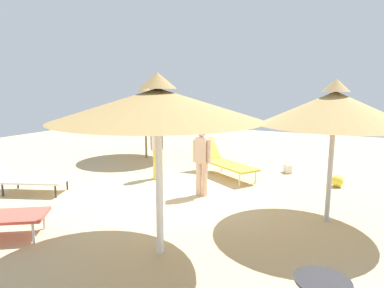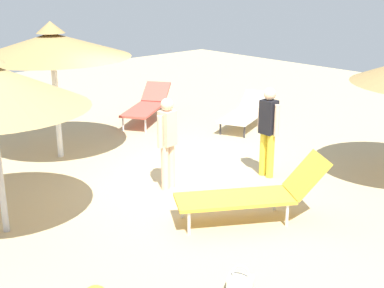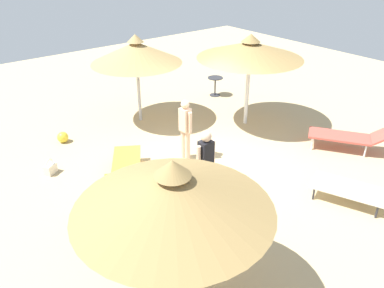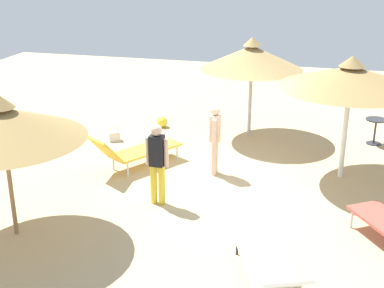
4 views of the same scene
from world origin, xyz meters
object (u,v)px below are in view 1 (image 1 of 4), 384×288
Objects in this scene: parasol_umbrella_near_right at (335,108)px; lounge_chair_front at (223,160)px; person_standing_near_left at (157,145)px; parasol_umbrella_far_left at (158,105)px; parasol_umbrella_back at (145,100)px; lounge_chair_far_right at (25,178)px; beach_ball at (337,181)px; person_standing_center at (202,158)px; handbag at (288,168)px.

parasol_umbrella_near_right is 1.19× the size of lounge_chair_front.
parasol_umbrella_far_left is at bearing -147.36° from person_standing_near_left.
parasol_umbrella_near_right is at bearing -126.90° from lounge_chair_front.
parasol_umbrella_back is 1.32× the size of lounge_chair_far_right.
parasol_umbrella_far_left is 5.63m from beach_ball.
person_standing_center is at bearing 127.01° from beach_ball.
parasol_umbrella_far_left is 6.04m from handbag.
parasol_umbrella_near_right reaches higher than lounge_chair_front.
person_standing_near_left reaches higher than beach_ball.
parasol_umbrella_back is 6.83m from parasol_umbrella_near_right.
lounge_chair_front is (3.42, -3.63, 0.09)m from lounge_chair_far_right.
beach_ball is at bearing -122.26° from handbag.
handbag is at bearing -8.65° from parasol_umbrella_far_left.
parasol_umbrella_far_left reaches higher than lounge_chair_front.
person_standing_center is at bearing -114.61° from person_standing_near_left.
lounge_chair_front is (4.47, 0.70, -1.76)m from parasol_umbrella_far_left.
parasol_umbrella_far_left is 1.14× the size of parasol_umbrella_near_right.
person_standing_near_left is at bearing -41.65° from lounge_chair_far_right.
parasol_umbrella_near_right reaches higher than person_standing_center.
handbag is (0.14, -4.78, -1.89)m from parasol_umbrella_back.
parasol_umbrella_near_right is (2.33, -2.14, -0.13)m from parasol_umbrella_far_left.
parasol_umbrella_near_right is at bearing 178.42° from beach_ball.
beach_ball is at bearing -84.33° from lounge_chair_front.
parasol_umbrella_near_right is 1.66× the size of person_standing_center.
beach_ball is at bearing -73.38° from person_standing_near_left.
beach_ball is at bearing -1.58° from parasol_umbrella_near_right.
person_standing_near_left is (1.10, 4.34, -1.17)m from parasol_umbrella_near_right.
parasol_umbrella_near_right is at bearing -158.54° from handbag.
parasol_umbrella_far_left is at bearing 137.48° from parasol_umbrella_near_right.
lounge_chair_front is at bearing -46.72° from lounge_chair_far_right.
parasol_umbrella_back reaches higher than person_standing_near_left.
lounge_chair_far_right is 1.27× the size of person_standing_near_left.
parasol_umbrella_back is 2.89m from person_standing_near_left.
parasol_umbrella_far_left reaches higher than person_standing_near_left.
lounge_chair_far_right is 6.91m from handbag.
lounge_chair_front reaches higher than handbag.
handbag is at bearing -88.37° from parasol_umbrella_back.
parasol_umbrella_far_left is at bearing -171.11° from lounge_chair_front.
parasol_umbrella_far_left is 1.44× the size of lounge_chair_far_right.
person_standing_near_left is at bearing 65.39° from person_standing_center.
lounge_chair_front is 2.94m from beach_ball.
parasol_umbrella_near_right reaches higher than beach_ball.
parasol_umbrella_far_left is at bearing -144.37° from parasol_umbrella_back.
parasol_umbrella_back is 9.17× the size of beach_ball.
person_standing_center reaches higher than beach_ball.
lounge_chair_far_right is 3.25m from person_standing_near_left.
person_standing_near_left is at bearing 106.62° from beach_ball.
parasol_umbrella_near_right is 6.63× the size of handbag.
person_standing_center is (0.35, 2.69, -1.21)m from parasol_umbrella_near_right.
person_standing_center is (2.68, 0.55, -1.33)m from parasol_umbrella_far_left.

